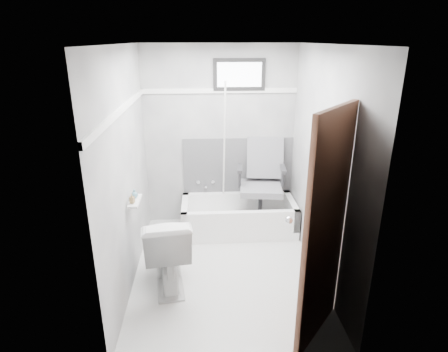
{
  "coord_description": "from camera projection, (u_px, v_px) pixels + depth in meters",
  "views": [
    {
      "loc": [
        -0.24,
        -3.57,
        2.44
      ],
      "look_at": [
        0.0,
        0.35,
        1.0
      ],
      "focal_mm": 30.0,
      "sensor_mm": 36.0,
      "label": 1
    }
  ],
  "objects": [
    {
      "name": "wall_left",
      "position": [
        126.0,
        171.0,
        3.73
      ],
      "size": [
        0.02,
        2.6,
        2.4
      ],
      "primitive_type": "cube",
      "color": "slate",
      "rests_on": "floor"
    },
    {
      "name": "trim_back",
      "position": [
        220.0,
        91.0,
        4.78
      ],
      "size": [
        2.0,
        0.02,
        0.06
      ],
      "primitive_type": "cube",
      "color": "white",
      "rests_on": "wall_back"
    },
    {
      "name": "soap_bottle_a",
      "position": [
        132.0,
        198.0,
        3.69
      ],
      "size": [
        0.05,
        0.05,
        0.09
      ],
      "primitive_type": "imported",
      "rotation": [
        0.0,
        0.0,
        -0.32
      ],
      "color": "olive",
      "rests_on": "shelf"
    },
    {
      "name": "wall_front",
      "position": [
        238.0,
        231.0,
        2.57
      ],
      "size": [
        2.0,
        0.02,
        2.4
      ],
      "primitive_type": "cube",
      "color": "slate",
      "rests_on": "floor"
    },
    {
      "name": "pole",
      "position": [
        224.0,
        153.0,
        4.84
      ],
      "size": [
        0.02,
        0.5,
        1.9
      ],
      "primitive_type": "cylinder",
      "rotation": [
        0.24,
        0.0,
        0.0
      ],
      "color": "white",
      "rests_on": "bathtub"
    },
    {
      "name": "toilet",
      "position": [
        167.0,
        249.0,
        3.85
      ],
      "size": [
        0.57,
        0.89,
        0.82
      ],
      "primitive_type": "imported",
      "rotation": [
        0.0,
        0.0,
        3.27
      ],
      "color": "white",
      "rests_on": "floor"
    },
    {
      "name": "wall_back",
      "position": [
        220.0,
        138.0,
        5.01
      ],
      "size": [
        2.0,
        0.02,
        2.4
      ],
      "primitive_type": "cube",
      "color": "slate",
      "rests_on": "floor"
    },
    {
      "name": "bathtub",
      "position": [
        238.0,
        216.0,
        5.02
      ],
      "size": [
        1.5,
        0.7,
        0.42
      ],
      "primitive_type": null,
      "color": "white",
      "rests_on": "floor"
    },
    {
      "name": "shelf",
      "position": [
        135.0,
        201.0,
        3.78
      ],
      "size": [
        0.1,
        0.32,
        0.02
      ],
      "primitive_type": "cube",
      "color": "silver",
      "rests_on": "wall_left"
    },
    {
      "name": "trim_left",
      "position": [
        122.0,
        109.0,
        3.52
      ],
      "size": [
        0.02,
        2.6,
        0.06
      ],
      "primitive_type": "cube",
      "color": "white",
      "rests_on": "wall_left"
    },
    {
      "name": "floor",
      "position": [
        226.0,
        270.0,
        4.21
      ],
      "size": [
        2.6,
        2.6,
        0.0
      ],
      "primitive_type": "plane",
      "color": "white",
      "rests_on": "ground"
    },
    {
      "name": "door",
      "position": [
        372.0,
        250.0,
        2.72
      ],
      "size": [
        0.78,
        0.78,
        2.0
      ],
      "primitive_type": null,
      "color": "brown",
      "rests_on": "floor"
    },
    {
      "name": "wall_right",
      "position": [
        323.0,
        167.0,
        3.85
      ],
      "size": [
        0.02,
        2.6,
        2.4
      ],
      "primitive_type": "cube",
      "color": "slate",
      "rests_on": "floor"
    },
    {
      "name": "window",
      "position": [
        239.0,
        75.0,
        4.73
      ],
      "size": [
        0.66,
        0.04,
        0.4
      ],
      "primitive_type": null,
      "color": "black",
      "rests_on": "wall_back"
    },
    {
      "name": "backerboard",
      "position": [
        238.0,
        166.0,
        5.15
      ],
      "size": [
        1.5,
        0.02,
        0.78
      ],
      "primitive_type": "cube",
      "color": "#4C4C4F",
      "rests_on": "wall_back"
    },
    {
      "name": "faucet",
      "position": [
        206.0,
        184.0,
        5.19
      ],
      "size": [
        0.26,
        0.1,
        0.16
      ],
      "primitive_type": null,
      "color": "silver",
      "rests_on": "wall_back"
    },
    {
      "name": "ceiling",
      "position": [
        226.0,
        44.0,
        3.38
      ],
      "size": [
        2.6,
        2.6,
        0.0
      ],
      "primitive_type": "plane",
      "rotation": [
        3.14,
        0.0,
        0.0
      ],
      "color": "silver",
      "rests_on": "floor"
    },
    {
      "name": "office_chair",
      "position": [
        261.0,
        183.0,
        4.91
      ],
      "size": [
        0.7,
        0.7,
        1.1
      ],
      "primitive_type": null,
      "rotation": [
        0.0,
        0.0,
        -0.11
      ],
      "color": "slate",
      "rests_on": "bathtub"
    },
    {
      "name": "soap_bottle_b",
      "position": [
        134.0,
        193.0,
        3.82
      ],
      "size": [
        0.09,
        0.09,
        0.09
      ],
      "primitive_type": "imported",
      "rotation": [
        0.0,
        0.0,
        0.43
      ],
      "color": "teal",
      "rests_on": "shelf"
    }
  ]
}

